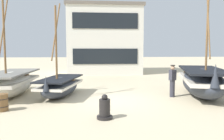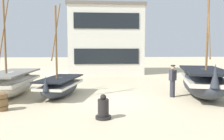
{
  "view_description": "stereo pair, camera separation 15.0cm",
  "coord_description": "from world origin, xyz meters",
  "px_view_note": "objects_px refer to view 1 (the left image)",
  "views": [
    {
      "loc": [
        -1.08,
        -10.93,
        2.51
      ],
      "look_at": [
        0.0,
        1.0,
        1.4
      ],
      "focal_mm": 36.39,
      "sensor_mm": 36.0,
      "label": 1
    },
    {
      "loc": [
        -0.93,
        -10.94,
        2.51
      ],
      "look_at": [
        0.0,
        1.0,
        1.4
      ],
      "focal_mm": 36.39,
      "sensor_mm": 36.0,
      "label": 2
    }
  ],
  "objects_px": {
    "wooden_barrel": "(1,102)",
    "fishing_boat_far_right": "(11,83)",
    "fishing_boat_centre_large": "(203,81)",
    "capstan_winch": "(105,109)",
    "fishing_boat_near_left": "(60,86)",
    "harbor_building_main": "(104,40)",
    "fisherman_by_hull": "(172,81)"
  },
  "relations": [
    {
      "from": "fishing_boat_far_right",
      "to": "harbor_building_main",
      "type": "height_order",
      "value": "harbor_building_main"
    },
    {
      "from": "fishing_boat_centre_large",
      "to": "fisherman_by_hull",
      "type": "xyz_separation_m",
      "value": [
        -1.67,
        -0.03,
        0.02
      ]
    },
    {
      "from": "capstan_winch",
      "to": "harbor_building_main",
      "type": "height_order",
      "value": "harbor_building_main"
    },
    {
      "from": "fishing_boat_centre_large",
      "to": "fisherman_by_hull",
      "type": "bearing_deg",
      "value": -178.95
    },
    {
      "from": "fishing_boat_near_left",
      "to": "fishing_boat_centre_large",
      "type": "distance_m",
      "value": 7.57
    },
    {
      "from": "fishing_boat_near_left",
      "to": "harbor_building_main",
      "type": "xyz_separation_m",
      "value": [
        2.98,
        12.1,
        2.91
      ]
    },
    {
      "from": "capstan_winch",
      "to": "harbor_building_main",
      "type": "xyz_separation_m",
      "value": [
        0.87,
        16.17,
        3.12
      ]
    },
    {
      "from": "fisherman_by_hull",
      "to": "capstan_winch",
      "type": "relative_size",
      "value": 1.88
    },
    {
      "from": "fishing_boat_near_left",
      "to": "capstan_winch",
      "type": "relative_size",
      "value": 5.44
    },
    {
      "from": "fishing_boat_far_right",
      "to": "wooden_barrel",
      "type": "height_order",
      "value": "fishing_boat_far_right"
    },
    {
      "from": "capstan_winch",
      "to": "fishing_boat_far_right",
      "type": "bearing_deg",
      "value": 137.08
    },
    {
      "from": "fishing_boat_centre_large",
      "to": "wooden_barrel",
      "type": "distance_m",
      "value": 9.78
    },
    {
      "from": "fishing_boat_near_left",
      "to": "harbor_building_main",
      "type": "height_order",
      "value": "harbor_building_main"
    },
    {
      "from": "wooden_barrel",
      "to": "fishing_boat_near_left",
      "type": "bearing_deg",
      "value": 53.04
    },
    {
      "from": "fishing_boat_far_right",
      "to": "fishing_boat_centre_large",
      "type": "bearing_deg",
      "value": -5.4
    },
    {
      "from": "harbor_building_main",
      "to": "wooden_barrel",
      "type": "bearing_deg",
      "value": -108.66
    },
    {
      "from": "fishing_boat_near_left",
      "to": "fishing_boat_far_right",
      "type": "xyz_separation_m",
      "value": [
        -2.65,
        0.37,
        0.15
      ]
    },
    {
      "from": "fisherman_by_hull",
      "to": "harbor_building_main",
      "type": "relative_size",
      "value": 0.22
    },
    {
      "from": "wooden_barrel",
      "to": "harbor_building_main",
      "type": "xyz_separation_m",
      "value": [
        4.98,
        14.76,
        3.12
      ]
    },
    {
      "from": "wooden_barrel",
      "to": "fisherman_by_hull",
      "type": "bearing_deg",
      "value": 14.46
    },
    {
      "from": "fishing_boat_near_left",
      "to": "harbor_building_main",
      "type": "bearing_deg",
      "value": 76.15
    },
    {
      "from": "fishing_boat_far_right",
      "to": "harbor_building_main",
      "type": "bearing_deg",
      "value": 64.36
    },
    {
      "from": "fishing_boat_centre_large",
      "to": "capstan_winch",
      "type": "xyz_separation_m",
      "value": [
        -5.43,
        -3.47,
        -0.46
      ]
    },
    {
      "from": "fishing_boat_far_right",
      "to": "harbor_building_main",
      "type": "distance_m",
      "value": 13.31
    },
    {
      "from": "capstan_winch",
      "to": "harbor_building_main",
      "type": "bearing_deg",
      "value": 86.94
    },
    {
      "from": "wooden_barrel",
      "to": "capstan_winch",
      "type": "bearing_deg",
      "value": -18.88
    },
    {
      "from": "wooden_barrel",
      "to": "fishing_boat_far_right",
      "type": "bearing_deg",
      "value": 102.14
    },
    {
      "from": "wooden_barrel",
      "to": "harbor_building_main",
      "type": "bearing_deg",
      "value": 71.34
    },
    {
      "from": "fisherman_by_hull",
      "to": "capstan_winch",
      "type": "height_order",
      "value": "fisherman_by_hull"
    },
    {
      "from": "wooden_barrel",
      "to": "harbor_building_main",
      "type": "height_order",
      "value": "harbor_building_main"
    },
    {
      "from": "fisherman_by_hull",
      "to": "fishing_boat_near_left",
      "type": "bearing_deg",
      "value": 173.91
    },
    {
      "from": "harbor_building_main",
      "to": "fishing_boat_near_left",
      "type": "bearing_deg",
      "value": -103.85
    }
  ]
}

